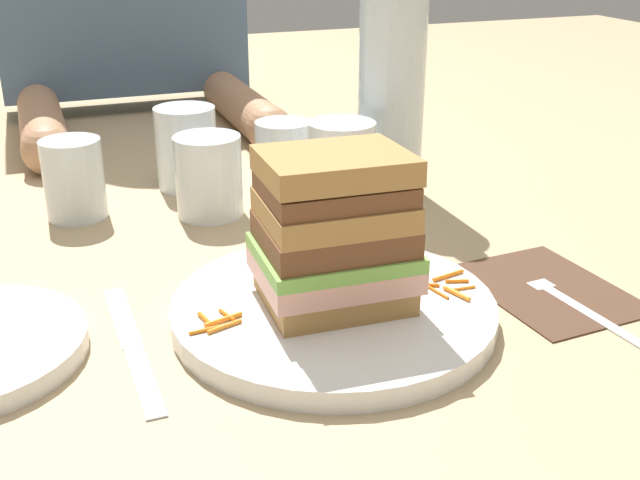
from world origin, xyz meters
name	(u,v)px	position (x,y,z in m)	size (l,w,h in m)	color
ground_plane	(307,313)	(0.00, 0.00, 0.00)	(3.00, 3.00, 0.00)	tan
main_plate	(333,310)	(0.02, -0.02, 0.01)	(0.26, 0.26, 0.02)	white
sandwich	(334,231)	(0.02, -0.02, 0.08)	(0.12, 0.10, 0.12)	#A87A42
carrot_shred_0	(205,319)	(-0.09, -0.02, 0.02)	(0.00, 0.00, 0.02)	orange
carrot_shred_1	(227,315)	(-0.07, -0.01, 0.02)	(0.00, 0.00, 0.02)	orange
carrot_shred_2	(224,326)	(-0.08, -0.03, 0.02)	(0.00, 0.00, 0.03)	orange
carrot_shred_3	(205,330)	(-0.09, -0.03, 0.02)	(0.00, 0.00, 0.03)	orange
carrot_shred_4	(223,320)	(-0.07, -0.02, 0.02)	(0.00, 0.00, 0.03)	orange
carrot_shred_5	(428,285)	(0.10, -0.02, 0.02)	(0.00, 0.00, 0.02)	orange
carrot_shred_6	(410,283)	(0.09, -0.02, 0.02)	(0.00, 0.00, 0.02)	orange
carrot_shred_7	(457,281)	(0.12, -0.03, 0.02)	(0.00, 0.00, 0.02)	orange
carrot_shred_8	(436,291)	(0.10, -0.04, 0.02)	(0.00, 0.00, 0.03)	orange
carrot_shred_9	(464,288)	(0.12, -0.04, 0.02)	(0.00, 0.00, 0.02)	orange
carrot_shred_10	(448,275)	(0.12, -0.01, 0.02)	(0.00, 0.00, 0.03)	orange
carrot_shred_11	(457,293)	(0.11, -0.05, 0.02)	(0.00, 0.00, 0.03)	orange
napkin_dark	(547,288)	(0.21, -0.03, 0.00)	(0.11, 0.15, 0.00)	#4C3323
fork	(566,295)	(0.21, -0.06, 0.00)	(0.03, 0.17, 0.00)	silver
knife	(133,348)	(-0.14, -0.01, 0.00)	(0.02, 0.20, 0.00)	silver
juice_glass	(341,175)	(0.11, 0.20, 0.04)	(0.07, 0.07, 0.10)	white
water_bottle	(392,73)	(0.19, 0.24, 0.14)	(0.07, 0.07, 0.31)	silver
empty_tumbler_0	(187,148)	(-0.02, 0.34, 0.05)	(0.07, 0.07, 0.10)	silver
empty_tumbler_1	(74,179)	(-0.15, 0.29, 0.04)	(0.06, 0.06, 0.08)	silver
empty_tumbler_2	(209,176)	(-0.02, 0.24, 0.04)	(0.07, 0.07, 0.09)	silver
empty_tumbler_3	(284,155)	(0.08, 0.30, 0.04)	(0.07, 0.07, 0.08)	silver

